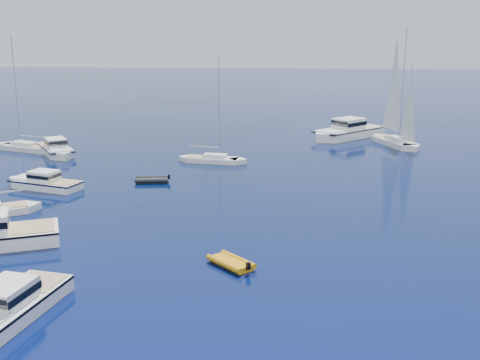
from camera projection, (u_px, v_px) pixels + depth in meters
The scene contains 9 objects.
motor_cruiser_near at pixel (7, 320), 30.68m from camera, with size 2.90×9.46×2.48m, color silver, non-canonical shape.
motor_cruiser_far_l at pixel (44, 188), 55.88m from camera, with size 2.50×8.17×2.14m, color white, non-canonical shape.
motor_cruiser_distant at pixel (347, 138), 81.46m from camera, with size 3.95×12.91×3.39m, color white, non-canonical shape.
motor_cruiser_horizon at pixel (57, 154), 70.85m from camera, with size 2.84×9.27×2.43m, color white, non-canonical shape.
sailboat_centre at pixel (212, 162), 66.60m from camera, with size 2.13×8.19×12.05m, color silver, non-canonical shape.
sailboat_sails_r at pixel (395, 145), 76.32m from camera, with size 2.69×10.36×15.23m, color white, non-canonical shape.
sailboat_far_l at pixel (27, 150), 73.03m from camera, with size 2.52×9.70×14.25m, color silver, non-canonical shape.
tender_yellow at pixel (231, 266), 37.65m from camera, with size 1.86×3.33×0.95m, color #CD8A0C, non-canonical shape.
tender_grey_far at pixel (152, 182), 58.02m from camera, with size 1.86×3.34×0.95m, color black, non-canonical shape.
Camera 1 is at (3.11, -23.54, 14.58)m, focal length 44.69 mm.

